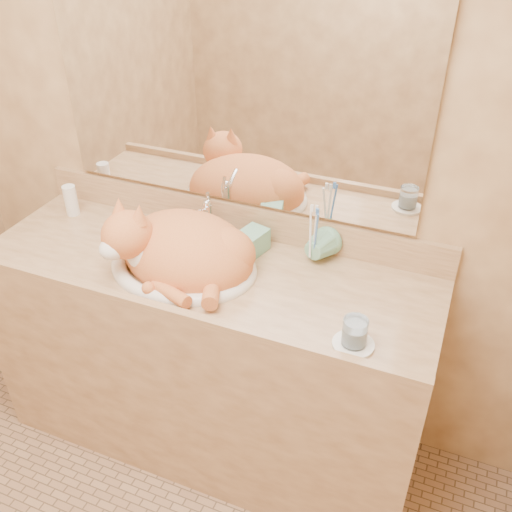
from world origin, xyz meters
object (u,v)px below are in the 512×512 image
at_px(soap_dispenser, 240,238).
at_px(water_glass, 355,332).
at_px(vanity_counter, 209,359).
at_px(sink_basin, 182,249).
at_px(toothbrush_cup, 312,253).
at_px(cat, 178,247).

xyz_separation_m(soap_dispenser, water_glass, (0.47, -0.27, -0.04)).
distance_m(vanity_counter, soap_dispenser, 0.54).
xyz_separation_m(sink_basin, toothbrush_cup, (0.40, 0.18, -0.03)).
relative_size(vanity_counter, sink_basin, 3.18).
height_order(sink_basin, water_glass, sink_basin).
distance_m(cat, water_glass, 0.66).
xyz_separation_m(cat, toothbrush_cup, (0.41, 0.19, -0.03)).
bearing_deg(cat, soap_dispenser, 43.79).
height_order(cat, water_glass, cat).
height_order(toothbrush_cup, water_glass, toothbrush_cup).
height_order(soap_dispenser, toothbrush_cup, soap_dispenser).
height_order(soap_dispenser, water_glass, soap_dispenser).
xyz_separation_m(vanity_counter, soap_dispenser, (0.09, 0.10, 0.52)).
relative_size(soap_dispenser, toothbrush_cup, 1.67).
bearing_deg(soap_dispenser, cat, -130.34).
bearing_deg(cat, water_glass, -4.64).
xyz_separation_m(toothbrush_cup, water_glass, (0.23, -0.34, 0.00)).
xyz_separation_m(vanity_counter, toothbrush_cup, (0.33, 0.16, 0.48)).
relative_size(sink_basin, cat, 1.05).
xyz_separation_m(vanity_counter, water_glass, (0.57, -0.18, 0.48)).
distance_m(soap_dispenser, water_glass, 0.55).
distance_m(cat, toothbrush_cup, 0.45).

